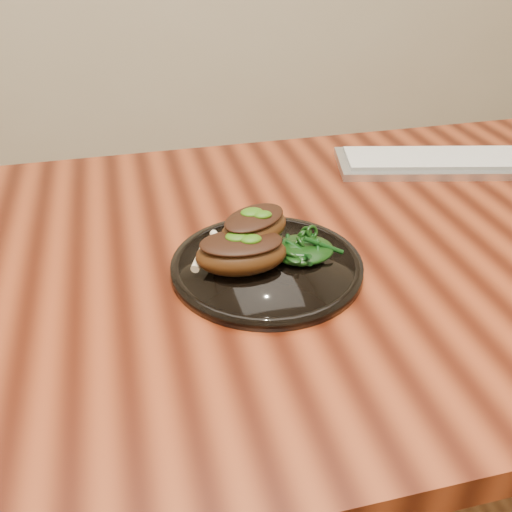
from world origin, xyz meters
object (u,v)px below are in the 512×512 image
(desk, at_px, (280,295))
(plate, at_px, (267,266))
(keyboard, at_px, (454,162))
(lamb_chop_front, at_px, (241,252))
(greens_heap, at_px, (302,246))

(desk, height_order, plate, plate)
(desk, height_order, keyboard, keyboard)
(plate, relative_size, lamb_chop_front, 2.00)
(lamb_chop_front, relative_size, greens_heap, 1.48)
(desk, xyz_separation_m, plate, (-0.04, -0.05, 0.09))
(lamb_chop_front, xyz_separation_m, keyboard, (0.45, 0.26, -0.03))
(desk, height_order, greens_heap, greens_heap)
(plate, height_order, keyboard, keyboard)
(keyboard, bearing_deg, plate, -149.38)
(greens_heap, height_order, keyboard, greens_heap)
(desk, xyz_separation_m, keyboard, (0.38, 0.20, 0.09))
(keyboard, bearing_deg, lamb_chop_front, -150.61)
(plate, distance_m, greens_heap, 0.05)
(plate, relative_size, keyboard, 0.57)
(desk, relative_size, plate, 6.37)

